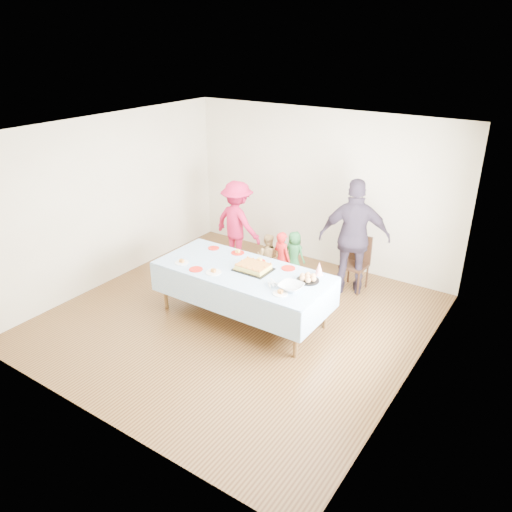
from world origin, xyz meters
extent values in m
plane|color=#452813|center=(0.00, 0.00, 0.00)|extent=(5.00, 5.00, 0.00)
cube|color=beige|center=(0.00, 2.50, 1.35)|extent=(5.00, 0.04, 2.70)
cube|color=beige|center=(0.00, -2.50, 1.35)|extent=(5.00, 0.04, 2.70)
cube|color=beige|center=(-2.50, 0.00, 1.35)|extent=(0.04, 5.00, 2.70)
cube|color=beige|center=(2.50, 0.00, 1.35)|extent=(0.04, 5.00, 2.70)
cube|color=white|center=(0.00, 0.00, 2.70)|extent=(5.00, 5.00, 0.04)
cube|color=#472B16|center=(2.47, 0.20, 1.50)|extent=(0.03, 1.75, 1.35)
cylinder|color=brown|center=(-1.07, -0.34, 0.36)|extent=(0.06, 0.06, 0.73)
cylinder|color=brown|center=(1.17, -0.34, 0.36)|extent=(0.06, 0.06, 0.73)
cylinder|color=brown|center=(-1.07, 0.50, 0.36)|extent=(0.06, 0.06, 0.73)
cylinder|color=brown|center=(1.17, 0.50, 0.36)|extent=(0.06, 0.06, 0.73)
cube|color=brown|center=(0.05, 0.08, 0.75)|extent=(2.40, 1.00, 0.04)
cube|color=white|center=(0.05, 0.08, 0.78)|extent=(2.50, 1.10, 0.01)
cube|color=black|center=(0.18, 0.15, 0.79)|extent=(0.50, 0.39, 0.01)
cube|color=#FEE860|center=(0.18, 0.15, 0.83)|extent=(0.42, 0.32, 0.06)
cube|color=#B05C28|center=(0.18, 0.15, 0.86)|extent=(0.42, 0.32, 0.01)
cylinder|color=black|center=(0.98, 0.28, 0.79)|extent=(0.31, 0.31, 0.02)
sphere|color=tan|center=(1.06, 0.28, 0.83)|extent=(0.08, 0.08, 0.08)
sphere|color=tan|center=(1.02, 0.35, 0.83)|extent=(0.08, 0.08, 0.08)
sphere|color=tan|center=(0.94, 0.35, 0.83)|extent=(0.08, 0.08, 0.08)
sphere|color=tan|center=(0.89, 0.28, 0.83)|extent=(0.08, 0.08, 0.08)
sphere|color=tan|center=(0.94, 0.21, 0.83)|extent=(0.08, 0.08, 0.08)
sphere|color=tan|center=(1.02, 0.21, 0.83)|extent=(0.08, 0.08, 0.08)
sphere|color=tan|center=(0.98, 0.28, 0.83)|extent=(0.08, 0.08, 0.08)
imported|color=silver|center=(0.91, -0.06, 0.82)|extent=(0.32, 0.32, 0.08)
cone|color=white|center=(1.01, 0.53, 0.88)|extent=(0.11, 0.11, 0.19)
cylinder|color=red|center=(-0.75, 0.44, 0.79)|extent=(0.17, 0.17, 0.01)
cylinder|color=red|center=(-0.34, 0.50, 0.79)|extent=(0.20, 0.20, 0.01)
cylinder|color=red|center=(0.11, 0.42, 0.79)|extent=(0.18, 0.18, 0.01)
cylinder|color=red|center=(0.57, 0.46, 0.79)|extent=(0.20, 0.20, 0.01)
cylinder|color=red|center=(-0.49, -0.29, 0.79)|extent=(0.19, 0.19, 0.01)
cylinder|color=white|center=(-0.80, -0.23, 0.79)|extent=(0.20, 0.20, 0.01)
cylinder|color=white|center=(-0.23, -0.23, 0.79)|extent=(0.22, 0.22, 0.01)
cylinder|color=white|center=(0.86, -0.23, 0.79)|extent=(0.19, 0.19, 0.01)
cylinder|color=black|center=(0.84, 1.66, 0.20)|extent=(0.03, 0.03, 0.39)
cylinder|color=black|center=(1.17, 1.65, 0.20)|extent=(0.03, 0.03, 0.39)
cylinder|color=black|center=(0.85, 1.98, 0.20)|extent=(0.03, 0.03, 0.39)
cylinder|color=black|center=(1.18, 1.97, 0.20)|extent=(0.03, 0.03, 0.39)
cube|color=black|center=(1.01, 1.81, 0.41)|extent=(0.39, 0.39, 0.05)
cube|color=black|center=(1.01, 1.99, 0.65)|extent=(0.38, 0.05, 0.45)
imported|color=red|center=(-0.01, 1.26, 0.47)|extent=(0.39, 0.31, 0.94)
imported|color=#267439|center=(-0.04, 1.71, 0.39)|extent=(0.41, 0.28, 0.79)
imported|color=tan|center=(-0.32, 1.32, 0.41)|extent=(0.44, 0.37, 0.81)
imported|color=#CC1948|center=(-1.13, 1.59, 0.76)|extent=(1.05, 0.69, 1.51)
imported|color=#362B3C|center=(1.01, 1.71, 0.93)|extent=(1.18, 0.87, 1.86)
camera|label=1|loc=(3.71, -5.04, 3.83)|focal=35.00mm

